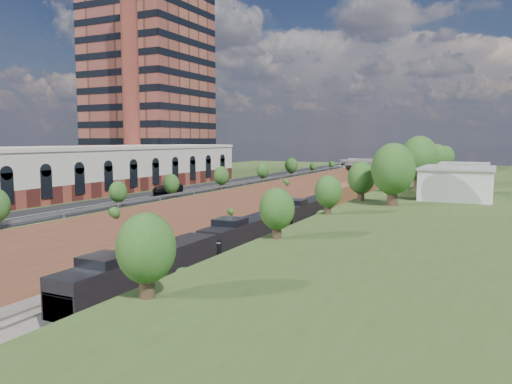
# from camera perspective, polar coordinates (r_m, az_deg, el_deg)

# --- Properties ---
(ground) EXTENTS (400.00, 400.00, 0.00)m
(ground) POSITION_cam_1_polar(r_m,az_deg,el_deg) (37.72, -26.23, -14.78)
(ground) COLOR #6B665B
(ground) RESTS_ON ground
(platform_left) EXTENTS (44.00, 180.00, 5.00)m
(platform_left) POSITION_cam_1_polar(r_m,az_deg,el_deg) (102.39, -11.11, 0.01)
(platform_left) COLOR #3B5021
(platform_left) RESTS_ON ground
(embankment_left) EXTENTS (10.00, 180.00, 10.00)m
(embankment_left) POSITION_cam_1_polar(r_m,az_deg,el_deg) (91.27, 0.05, -2.18)
(embankment_left) COLOR brown
(embankment_left) RESTS_ON ground
(embankment_right) EXTENTS (10.00, 180.00, 10.00)m
(embankment_right) POSITION_cam_1_polar(r_m,az_deg,el_deg) (84.19, 13.68, -3.05)
(embankment_right) COLOR brown
(embankment_right) RESTS_ON ground
(rail_left_track) EXTENTS (1.58, 180.00, 0.18)m
(rail_left_track) POSITION_cam_1_polar(r_m,az_deg,el_deg) (87.98, 4.99, -2.45)
(rail_left_track) COLOR gray
(rail_left_track) RESTS_ON ground
(rail_right_track) EXTENTS (1.58, 180.00, 0.18)m
(rail_right_track) POSITION_cam_1_polar(r_m,az_deg,el_deg) (86.29, 8.22, -2.66)
(rail_right_track) COLOR gray
(rail_right_track) RESTS_ON ground
(road) EXTENTS (8.00, 180.00, 0.10)m
(road) POSITION_cam_1_polar(r_m,az_deg,el_deg) (92.73, -2.46, 1.08)
(road) COLOR black
(road) RESTS_ON platform_left
(guardrail) EXTENTS (0.10, 171.00, 0.70)m
(guardrail) POSITION_cam_1_polar(r_m,az_deg,el_deg) (90.65, -0.23, 1.29)
(guardrail) COLOR #99999E
(guardrail) RESTS_ON platform_left
(commercial_building) EXTENTS (14.30, 62.30, 7.00)m
(commercial_building) POSITION_cam_1_polar(r_m,az_deg,el_deg) (81.91, -17.64, 2.58)
(commercial_building) COLOR maroon
(commercial_building) RESTS_ON platform_left
(highrise_tower) EXTENTS (22.00, 22.00, 53.90)m
(highrise_tower) POSITION_cam_1_polar(r_m,az_deg,el_deg) (119.72, -12.21, 15.43)
(highrise_tower) COLOR brown
(highrise_tower) RESTS_ON platform_left
(smokestack) EXTENTS (3.20, 3.20, 40.00)m
(smokestack) POSITION_cam_1_polar(r_m,az_deg,el_deg) (101.28, -14.16, 12.63)
(smokestack) COLOR maroon
(smokestack) RESTS_ON platform_left
(overpass) EXTENTS (24.50, 8.30, 7.40)m
(overpass) POSITION_cam_1_polar(r_m,az_deg,el_deg) (146.36, 14.64, 2.64)
(overpass) COLOR gray
(overpass) RESTS_ON ground
(white_building_near) EXTENTS (9.00, 12.00, 4.00)m
(white_building_near) POSITION_cam_1_polar(r_m,az_deg,el_deg) (73.78, 22.02, 0.90)
(white_building_near) COLOR silver
(white_building_near) RESTS_ON platform_right
(white_building_far) EXTENTS (8.00, 10.00, 3.60)m
(white_building_far) POSITION_cam_1_polar(r_m,az_deg,el_deg) (95.72, 22.61, 1.83)
(white_building_far) COLOR silver
(white_building_far) RESTS_ON platform_right
(tree_right_large) EXTENTS (5.25, 5.25, 7.61)m
(tree_right_large) POSITION_cam_1_polar(r_m,az_deg,el_deg) (62.50, 15.40, 2.48)
(tree_right_large) COLOR #473323
(tree_right_large) RESTS_ON platform_right
(tree_left_crest) EXTENTS (2.45, 2.45, 3.55)m
(tree_left_crest) POSITION_cam_1_polar(r_m,az_deg,el_deg) (57.89, -18.17, -0.20)
(tree_left_crest) COLOR #473323
(tree_left_crest) RESTS_ON platform_left
(freight_train) EXTENTS (3.02, 186.42, 4.55)m
(freight_train) POSITION_cam_1_polar(r_m,az_deg,el_deg) (122.58, 13.63, 0.98)
(freight_train) COLOR black
(freight_train) RESTS_ON ground
(suv) EXTENTS (4.67, 6.95, 1.77)m
(suv) POSITION_cam_1_polar(r_m,az_deg,el_deg) (73.10, -10.05, 0.41)
(suv) COLOR black
(suv) RESTS_ON road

